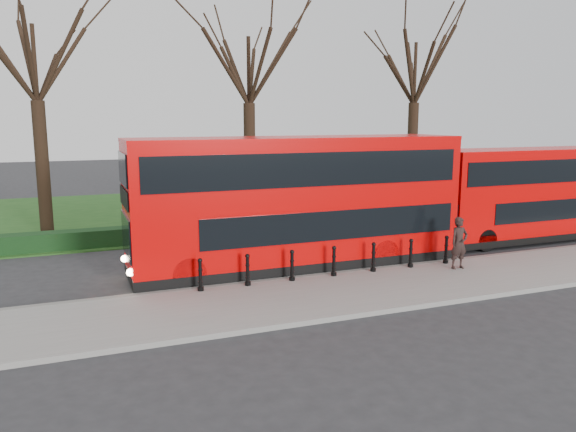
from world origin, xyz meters
name	(u,v)px	position (x,y,z in m)	size (l,w,h in m)	color
ground	(282,274)	(0.00, 0.00, 0.00)	(120.00, 120.00, 0.00)	#28282B
pavement	(316,296)	(0.00, -3.00, 0.07)	(60.00, 4.00, 0.15)	gray
kerb	(292,279)	(0.00, -1.00, 0.07)	(60.00, 0.25, 0.16)	slate
grass_verge	(194,210)	(0.00, 15.00, 0.03)	(60.00, 18.00, 0.06)	#1D4A18
hedge	(230,228)	(0.00, 6.80, 0.40)	(60.00, 0.90, 0.80)	black
yellow_line_outer	(289,279)	(0.00, -0.70, 0.01)	(60.00, 0.10, 0.01)	yellow
yellow_line_inner	(287,277)	(0.00, -0.50, 0.01)	(60.00, 0.10, 0.01)	yellow
tree_left	(34,54)	(-8.00, 10.00, 8.31)	(7.31, 7.31, 11.43)	black
tree_mid	(249,63)	(2.00, 10.00, 8.27)	(7.28, 7.28, 11.38)	black
tree_right	(415,66)	(12.00, 10.00, 8.42)	(7.42, 7.42, 11.59)	black
bollard_row	(334,262)	(1.40, -1.35, 0.65)	(9.46, 0.15, 1.00)	black
bus_lead	(297,204)	(0.79, 0.49, 2.44)	(12.16, 2.79, 4.84)	#D50303
bus_rear	(537,194)	(12.85, 1.16, 2.10)	(10.46, 2.40, 4.16)	#D50303
pedestrian	(459,243)	(6.00, -2.13, 1.09)	(0.68, 0.45, 1.88)	black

